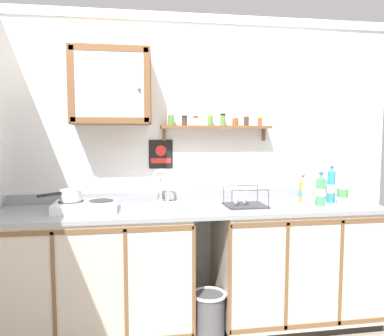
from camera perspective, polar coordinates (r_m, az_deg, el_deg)
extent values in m
cube|color=white|center=(3.18, -0.53, 0.20)|extent=(3.51, 0.05, 2.48)
cube|color=white|center=(3.27, -0.46, 21.37)|extent=(3.51, 0.02, 0.05)
cube|color=black|center=(3.20, -14.06, -22.44)|extent=(1.34, 0.57, 0.08)
cube|color=beige|center=(2.98, -14.32, -14.77)|extent=(1.37, 0.63, 0.85)
cube|color=brown|center=(2.57, -15.16, -9.11)|extent=(1.37, 0.01, 0.03)
cube|color=brown|center=(2.72, -19.95, -16.96)|extent=(0.02, 0.01, 0.78)
cube|color=brown|center=(2.67, -9.86, -17.11)|extent=(0.02, 0.01, 0.78)
cube|color=brown|center=(2.71, 0.28, -16.76)|extent=(0.02, 0.01, 0.78)
cube|color=black|center=(3.44, 14.74, -20.40)|extent=(1.22, 0.57, 0.08)
cube|color=beige|center=(3.24, 15.16, -13.16)|extent=(1.24, 0.63, 0.85)
cube|color=brown|center=(2.86, 18.01, -7.70)|extent=(1.24, 0.01, 0.03)
cube|color=brown|center=(3.12, 17.58, -21.48)|extent=(1.24, 0.01, 0.03)
cube|color=brown|center=(2.75, 5.68, -16.36)|extent=(0.02, 0.01, 0.78)
cube|color=brown|center=(2.88, 13.98, -15.49)|extent=(0.02, 0.01, 0.78)
cube|color=brown|center=(3.06, 21.37, -14.44)|extent=(0.02, 0.01, 0.78)
cube|color=gray|center=(2.89, 0.50, -6.18)|extent=(2.87, 0.66, 0.03)
cube|color=gray|center=(3.18, -0.43, -4.12)|extent=(2.87, 0.02, 0.08)
cube|color=silver|center=(2.88, -4.40, -5.83)|extent=(0.51, 0.40, 0.01)
cube|color=slate|center=(2.91, -4.38, -8.46)|extent=(0.44, 0.33, 0.01)
cube|color=slate|center=(3.06, -4.65, -6.59)|extent=(0.44, 0.01, 0.14)
cube|color=slate|center=(2.73, -4.09, -8.03)|extent=(0.44, 0.01, 0.14)
cylinder|color=#4C4C51|center=(2.91, -4.38, -8.50)|extent=(0.04, 0.04, 0.01)
cylinder|color=silver|center=(3.09, -4.70, -4.93)|extent=(0.05, 0.05, 0.02)
cylinder|color=silver|center=(3.08, -4.71, -3.09)|extent=(0.02, 0.02, 0.18)
torus|color=silver|center=(3.00, -4.62, -1.60)|extent=(0.15, 0.02, 0.15)
cylinder|color=silver|center=(3.09, -3.59, -4.30)|extent=(0.02, 0.02, 0.06)
cube|color=silver|center=(2.85, -15.56, -5.57)|extent=(0.44, 0.32, 0.07)
cylinder|color=#2D2D2D|center=(2.88, -17.63, -4.78)|extent=(0.18, 0.18, 0.01)
cylinder|color=#2D2D2D|center=(2.86, -13.40, -4.75)|extent=(0.18, 0.18, 0.01)
cylinder|color=black|center=(2.72, -18.13, -6.14)|extent=(0.03, 0.02, 0.03)
cylinder|color=black|center=(2.70, -13.64, -6.13)|extent=(0.03, 0.02, 0.03)
cylinder|color=silver|center=(2.87, -17.66, -3.95)|extent=(0.15, 0.15, 0.08)
torus|color=silver|center=(2.87, -17.68, -3.17)|extent=(0.16, 0.16, 0.01)
cylinder|color=black|center=(2.79, -20.52, -3.74)|extent=(0.15, 0.13, 0.02)
cylinder|color=gold|center=(3.22, 16.24, -3.41)|extent=(0.07, 0.07, 0.17)
cone|color=gold|center=(3.21, 16.28, -1.67)|extent=(0.06, 0.06, 0.03)
cylinder|color=red|center=(3.21, 16.29, -1.22)|extent=(0.03, 0.03, 0.02)
cylinder|color=#3F8CCC|center=(3.23, 16.23, -3.65)|extent=(0.07, 0.07, 0.05)
cylinder|color=white|center=(3.19, 21.60, -3.12)|extent=(0.08, 0.08, 0.23)
cone|color=white|center=(3.17, 21.68, -0.76)|extent=(0.08, 0.08, 0.04)
cylinder|color=white|center=(3.17, 21.70, -0.26)|extent=(0.04, 0.04, 0.02)
cylinder|color=#4C9959|center=(3.19, 21.59, -3.46)|extent=(0.08, 0.08, 0.06)
cylinder|color=silver|center=(3.05, 16.80, -3.46)|extent=(0.07, 0.07, 0.21)
cone|color=silver|center=(3.04, 16.86, -1.16)|extent=(0.07, 0.07, 0.03)
cylinder|color=white|center=(3.04, 16.88, -0.69)|extent=(0.03, 0.03, 0.02)
cylinder|color=white|center=(3.05, 16.81, -3.06)|extent=(0.07, 0.07, 0.06)
cylinder|color=teal|center=(3.26, 20.06, -2.72)|extent=(0.06, 0.06, 0.25)
cone|color=teal|center=(3.24, 20.14, -0.31)|extent=(0.06, 0.06, 0.03)
cylinder|color=#2D59B2|center=(3.24, 20.15, 0.11)|extent=(0.03, 0.03, 0.02)
cylinder|color=white|center=(3.26, 20.06, -2.91)|extent=(0.06, 0.06, 0.07)
cylinder|color=#4CB266|center=(3.12, 18.67, -3.42)|extent=(0.07, 0.07, 0.20)
cone|color=#4CB266|center=(3.10, 18.74, -1.25)|extent=(0.07, 0.07, 0.03)
cylinder|color=#2D59B2|center=(3.10, 18.75, -0.76)|extent=(0.03, 0.03, 0.02)
cylinder|color=white|center=(3.12, 18.67, -3.42)|extent=(0.08, 0.08, 0.06)
cylinder|color=#8CB7E0|center=(3.37, 19.88, -3.12)|extent=(0.08, 0.08, 0.17)
cone|color=#8CB7E0|center=(3.36, 19.94, -1.37)|extent=(0.08, 0.08, 0.04)
cylinder|color=#2D59B2|center=(3.35, 19.95, -0.90)|extent=(0.04, 0.04, 0.02)
cylinder|color=#D84C3F|center=(3.37, 19.88, -3.14)|extent=(0.08, 0.08, 0.05)
cube|color=#333338|center=(2.96, 7.96, -5.53)|extent=(0.30, 0.27, 0.01)
cylinder|color=#4C4F54|center=(2.80, 5.98, -4.69)|extent=(0.01, 0.01, 0.13)
cylinder|color=#4C4F54|center=(2.88, 11.36, -4.47)|extent=(0.01, 0.01, 0.13)
cylinder|color=#4C4F54|center=(3.03, 4.75, -3.90)|extent=(0.01, 0.01, 0.13)
cylinder|color=#4C4F54|center=(3.11, 9.76, -3.72)|extent=(0.01, 0.01, 0.13)
cylinder|color=#4C4F54|center=(2.83, 8.73, -3.29)|extent=(0.28, 0.01, 0.01)
cylinder|color=#4C4F54|center=(3.06, 7.30, -2.61)|extent=(0.28, 0.01, 0.01)
cylinder|color=white|center=(2.93, 6.55, -4.04)|extent=(0.01, 0.14, 0.14)
cylinder|color=white|center=(2.95, 7.83, -3.99)|extent=(0.01, 0.13, 0.13)
cube|color=brown|center=(2.99, -12.05, 11.75)|extent=(0.59, 0.29, 0.57)
cube|color=silver|center=(2.84, -12.20, 12.09)|extent=(0.48, 0.01, 0.46)
cube|color=brown|center=(2.86, -17.62, 11.91)|extent=(0.05, 0.01, 0.53)
cube|color=brown|center=(2.84, -6.73, 12.18)|extent=(0.05, 0.01, 0.53)
cube|color=brown|center=(2.88, -12.30, 17.13)|extent=(0.55, 0.01, 0.05)
cube|color=brown|center=(2.82, -12.10, 6.96)|extent=(0.55, 0.01, 0.05)
sphere|color=olive|center=(2.82, -7.93, 11.63)|extent=(0.02, 0.02, 0.02)
cube|color=brown|center=(3.12, 3.68, 6.11)|extent=(0.90, 0.14, 0.02)
cube|color=brown|center=(3.11, -4.18, 4.97)|extent=(0.02, 0.03, 0.10)
cube|color=brown|center=(3.29, 10.66, 4.91)|extent=(0.02, 0.03, 0.10)
cylinder|color=#598C3F|center=(3.06, -3.16, 7.12)|extent=(0.05, 0.05, 0.08)
cylinder|color=white|center=(3.07, -3.16, 8.04)|extent=(0.05, 0.05, 0.02)
cylinder|color=#4C3326|center=(3.06, -1.12, 6.95)|extent=(0.04, 0.04, 0.06)
cylinder|color=black|center=(3.06, -1.13, 7.69)|extent=(0.04, 0.04, 0.02)
cylinder|color=silver|center=(3.08, 0.55, 6.92)|extent=(0.04, 0.04, 0.06)
cylinder|color=red|center=(3.09, 0.55, 7.63)|extent=(0.04, 0.04, 0.02)
cylinder|color=#598C3F|center=(3.12, 2.72, 7.01)|extent=(0.04, 0.04, 0.07)
cylinder|color=yellow|center=(3.12, 2.73, 7.83)|extent=(0.05, 0.05, 0.02)
cylinder|color=#598C3F|center=(3.14, 4.63, 7.07)|extent=(0.04, 0.04, 0.08)
cylinder|color=black|center=(3.14, 4.64, 7.97)|extent=(0.04, 0.04, 0.02)
cylinder|color=brown|center=(3.16, 6.49, 6.85)|extent=(0.05, 0.05, 0.06)
cylinder|color=white|center=(3.16, 6.50, 7.55)|extent=(0.05, 0.05, 0.02)
cylinder|color=#4C3326|center=(3.18, 8.12, 6.94)|extent=(0.04, 0.04, 0.07)
cylinder|color=white|center=(3.18, 8.13, 7.75)|extent=(0.04, 0.04, 0.02)
cylinder|color=#CC4C33|center=(3.21, 10.10, 6.77)|extent=(0.04, 0.04, 0.06)
cylinder|color=yellow|center=(3.21, 10.11, 7.46)|extent=(0.04, 0.04, 0.02)
cube|color=black|center=(3.12, -4.68, 2.07)|extent=(0.19, 0.01, 0.23)
cube|color=red|center=(3.12, -4.67, 1.10)|extent=(0.16, 0.00, 0.04)
cylinder|color=red|center=(3.11, -4.68, 2.60)|extent=(0.09, 0.00, 0.09)
cylinder|color=#4C4C51|center=(2.95, 2.53, -21.63)|extent=(0.23, 0.23, 0.37)
torus|color=white|center=(2.87, 2.54, -18.32)|extent=(0.25, 0.25, 0.02)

